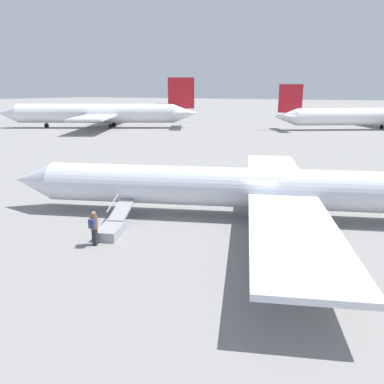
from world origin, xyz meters
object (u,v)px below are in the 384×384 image
object	(u,v)px
airplane_main	(274,188)
passenger	(94,226)
airplane_taxiing_distant	(100,113)
boarding_stairs	(112,227)

from	to	relation	value
airplane_main	passenger	xyz separation A→B (m)	(6.52, 8.07, -0.83)
airplane_main	airplane_taxiing_distant	xyz separation A→B (m)	(46.68, -37.99, 1.09)
passenger	airplane_taxiing_distant	bearing A→B (deg)	21.06
airplane_taxiing_distant	passenger	bearing A→B (deg)	102.91
airplane_taxiing_distant	boarding_stairs	distance (m)	59.75
passenger	airplane_main	bearing A→B (deg)	-58.99
airplane_main	airplane_taxiing_distant	bearing A→B (deg)	-59.17
airplane_main	boarding_stairs	distance (m)	9.47
boarding_stairs	passenger	size ratio (longest dim) A/B	2.36
airplane_main	passenger	bearing A→B (deg)	31.01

